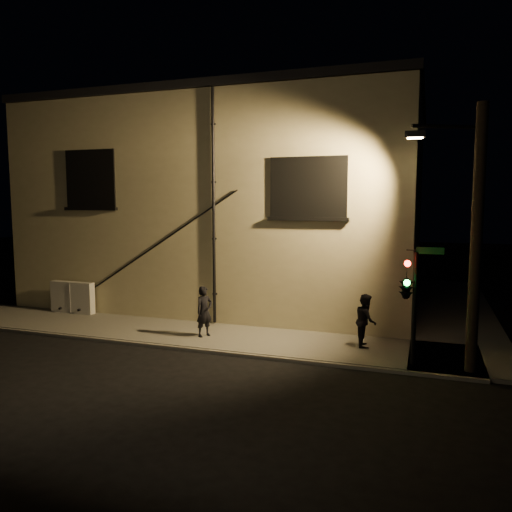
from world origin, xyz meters
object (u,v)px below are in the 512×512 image
at_px(pedestrian_b, 366,320).
at_px(traffic_signal, 407,286).
at_px(streetlamp_pole, 472,233).
at_px(pedestrian_a, 204,311).
at_px(utility_cabinet, 73,297).

bearing_deg(pedestrian_b, traffic_signal, -149.23).
bearing_deg(streetlamp_pole, traffic_signal, -176.63).
relative_size(pedestrian_a, streetlamp_pole, 0.24).
bearing_deg(streetlamp_pole, pedestrian_a, 174.58).
relative_size(utility_cabinet, streetlamp_pole, 0.27).
xyz_separation_m(utility_cabinet, pedestrian_b, (11.56, -0.91, 0.19)).
relative_size(pedestrian_b, traffic_signal, 0.50).
bearing_deg(traffic_signal, pedestrian_a, 172.47).
bearing_deg(streetlamp_pole, pedestrian_b, 154.68).
bearing_deg(pedestrian_a, traffic_signal, -67.90).
height_order(utility_cabinet, pedestrian_b, pedestrian_b).
bearing_deg(pedestrian_a, streetlamp_pole, -65.79).
relative_size(utility_cabinet, traffic_signal, 0.59).
relative_size(utility_cabinet, pedestrian_b, 1.17).
bearing_deg(utility_cabinet, streetlamp_pole, -8.79).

